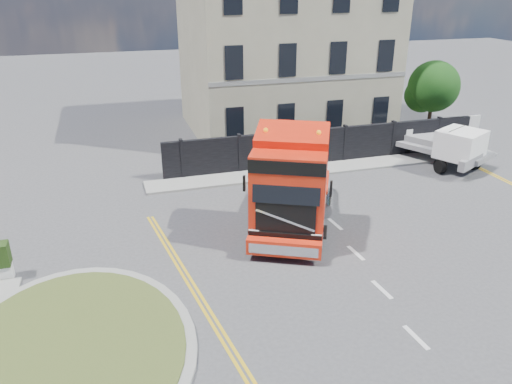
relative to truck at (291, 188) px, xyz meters
name	(u,v)px	position (x,y,z in m)	size (l,w,h in m)	color
ground	(277,260)	(-1.20, -1.92, -1.93)	(120.00, 120.00, 0.00)	#424244
traffic_island	(71,350)	(-8.20, -4.92, -1.84)	(6.80, 6.80, 0.17)	gray
hoarding_fence	(337,145)	(5.35, 7.08, -0.93)	(18.80, 0.25, 2.00)	black
georgian_building	(283,41)	(4.80, 14.58, 3.85)	(12.30, 10.30, 12.80)	#B5AE8F
tree	(431,89)	(13.18, 10.18, 1.12)	(3.20, 3.20, 4.80)	#382619
pavement_far	(333,167)	(4.80, 6.18, -1.87)	(20.00, 1.60, 0.12)	gray
truck	(291,188)	(0.00, 0.00, 0.00)	(5.54, 7.61, 4.30)	black
flatbed_pickup	(452,146)	(10.88, 4.56, -0.73)	(4.32, 5.88, 2.22)	gray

